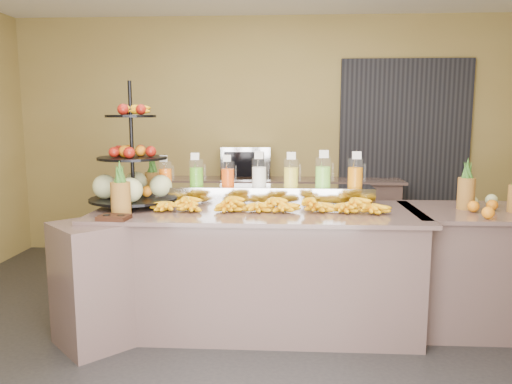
# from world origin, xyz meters

# --- Properties ---
(ground) EXTENTS (6.00, 6.00, 0.00)m
(ground) POSITION_xyz_m (0.00, 0.00, 0.00)
(ground) COLOR black
(ground) RESTS_ON ground
(room_envelope) EXTENTS (6.04, 5.02, 2.82)m
(room_envelope) POSITION_xyz_m (0.19, 0.79, 1.88)
(room_envelope) COLOR olive
(room_envelope) RESTS_ON ground
(buffet_counter) EXTENTS (2.75, 1.25, 0.93)m
(buffet_counter) POSITION_xyz_m (-0.12, 0.26, 0.47)
(buffet_counter) COLOR gray
(buffet_counter) RESTS_ON ground
(right_counter) EXTENTS (1.08, 0.88, 0.93)m
(right_counter) POSITION_xyz_m (1.70, 0.40, 0.47)
(right_counter) COLOR gray
(right_counter) RESTS_ON ground
(back_ledge) EXTENTS (3.10, 0.55, 0.93)m
(back_ledge) POSITION_xyz_m (0.00, 2.25, 0.47)
(back_ledge) COLOR gray
(back_ledge) RESTS_ON ground
(pitcher_tray) EXTENTS (1.85, 0.30, 0.15)m
(pitcher_tray) POSITION_xyz_m (-0.00, 0.58, 1.01)
(pitcher_tray) COLOR gray
(pitcher_tray) RESTS_ON buffet_counter
(juice_pitcher_orange_a) EXTENTS (0.11, 0.11, 0.26)m
(juice_pitcher_orange_a) POSITION_xyz_m (-0.78, 0.58, 1.17)
(juice_pitcher_orange_a) COLOR silver
(juice_pitcher_orange_a) RESTS_ON pitcher_tray
(juice_pitcher_green) EXTENTS (0.12, 0.12, 0.28)m
(juice_pitcher_green) POSITION_xyz_m (-0.52, 0.58, 1.18)
(juice_pitcher_green) COLOR silver
(juice_pitcher_green) RESTS_ON pitcher_tray
(juice_pitcher_orange_b) EXTENTS (0.11, 0.11, 0.27)m
(juice_pitcher_orange_b) POSITION_xyz_m (-0.26, 0.58, 1.17)
(juice_pitcher_orange_b) COLOR silver
(juice_pitcher_orange_b) RESTS_ON pitcher_tray
(juice_pitcher_milk) EXTENTS (0.12, 0.13, 0.30)m
(juice_pitcher_milk) POSITION_xyz_m (-0.00, 0.58, 1.18)
(juice_pitcher_milk) COLOR silver
(juice_pitcher_milk) RESTS_ON pitcher_tray
(juice_pitcher_lemon) EXTENTS (0.12, 0.13, 0.29)m
(juice_pitcher_lemon) POSITION_xyz_m (0.26, 0.58, 1.18)
(juice_pitcher_lemon) COLOR silver
(juice_pitcher_lemon) RESTS_ON pitcher_tray
(juice_pitcher_lime) EXTENTS (0.13, 0.13, 0.31)m
(juice_pitcher_lime) POSITION_xyz_m (0.52, 0.58, 1.18)
(juice_pitcher_lime) COLOR silver
(juice_pitcher_lime) RESTS_ON pitcher_tray
(juice_pitcher_orange_c) EXTENTS (0.12, 0.13, 0.30)m
(juice_pitcher_orange_c) POSITION_xyz_m (0.78, 0.58, 1.18)
(juice_pitcher_orange_c) COLOR silver
(juice_pitcher_orange_c) RESTS_ON pitcher_tray
(banana_heap) EXTENTS (1.80, 0.16, 0.15)m
(banana_heap) POSITION_xyz_m (0.10, 0.28, 0.99)
(banana_heap) COLOR #FBB20C
(banana_heap) RESTS_ON buffet_counter
(fruit_stand) EXTENTS (0.73, 0.73, 0.99)m
(fruit_stand) POSITION_xyz_m (-0.96, 0.44, 1.18)
(fruit_stand) COLOR black
(fruit_stand) RESTS_ON buffet_counter
(condiment_caddy) EXTENTS (0.22, 0.18, 0.03)m
(condiment_caddy) POSITION_xyz_m (-0.98, -0.12, 0.95)
(condiment_caddy) COLOR #31190D
(condiment_caddy) RESTS_ON buffet_counter
(pineapple_left_a) EXTENTS (0.14, 0.14, 0.40)m
(pineapple_left_a) POSITION_xyz_m (-0.98, 0.04, 1.08)
(pineapple_left_a) COLOR brown
(pineapple_left_a) RESTS_ON buffet_counter
(pineapple_left_b) EXTENTS (0.13, 0.13, 0.40)m
(pineapple_left_b) POSITION_xyz_m (-0.93, 0.73, 1.08)
(pineapple_left_b) COLOR brown
(pineapple_left_b) RESTS_ON buffet_counter
(right_fruit_pile) EXTENTS (0.46, 0.44, 0.24)m
(right_fruit_pile) POSITION_xyz_m (1.76, 0.28, 1.01)
(right_fruit_pile) COLOR brown
(right_fruit_pile) RESTS_ON right_counter
(oven_warmer) EXTENTS (0.59, 0.43, 0.37)m
(oven_warmer) POSITION_xyz_m (-0.24, 2.25, 1.12)
(oven_warmer) COLOR gray
(oven_warmer) RESTS_ON back_ledge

